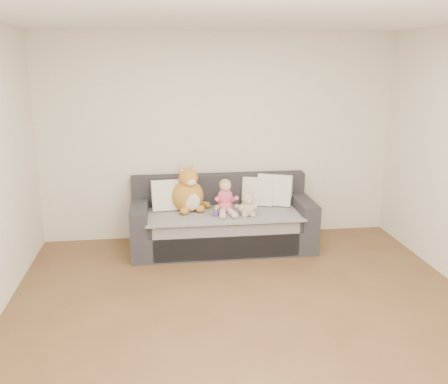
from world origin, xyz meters
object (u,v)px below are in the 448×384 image
toddler (226,199)px  plush_cat (188,193)px  sofa (222,222)px  sippy_cup (216,211)px  teddy_bear (248,206)px

toddler → plush_cat: plush_cat is taller
sofa → sippy_cup: sofa is taller
sippy_cup → toddler: bearing=45.0°
plush_cat → sippy_cup: (0.30, -0.27, -0.15)m
sofa → toddler: (0.03, -0.11, 0.33)m
plush_cat → sippy_cup: 0.44m
teddy_bear → sippy_cup: bearing=165.2°
teddy_bear → sofa: bearing=124.7°
toddler → plush_cat: (-0.44, 0.14, 0.04)m
sofa → sippy_cup: size_ratio=18.49×
toddler → sippy_cup: bearing=-135.7°
sofa → sippy_cup: bearing=-113.1°
toddler → teddy_bear: size_ratio=1.39×
toddler → sippy_cup: toddler is taller
toddler → teddy_bear: toddler is taller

